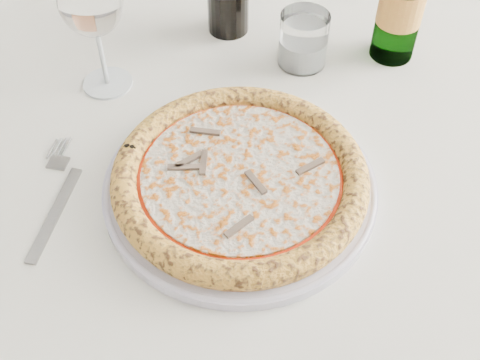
{
  "coord_description": "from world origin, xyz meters",
  "views": [
    {
      "loc": [
        0.07,
        -0.71,
        1.34
      ],
      "look_at": [
        0.15,
        -0.23,
        0.78
      ],
      "focal_mm": 45.0,
      "sensor_mm": 36.0,
      "label": 1
    }
  ],
  "objects": [
    {
      "name": "floor",
      "position": [
        0.0,
        0.0,
        -0.01
      ],
      "size": [
        5.0,
        6.0,
        0.02
      ],
      "primitive_type": "cube",
      "color": "gray",
      "rests_on": "ground"
    },
    {
      "name": "dining_table",
      "position": [
        0.15,
        -0.13,
        0.68
      ],
      "size": [
        1.63,
        1.02,
        0.76
      ],
      "color": "brown",
      "rests_on": "floor"
    },
    {
      "name": "plate",
      "position": [
        0.15,
        -0.23,
        0.76
      ],
      "size": [
        0.34,
        0.34,
        0.02
      ],
      "color": "silver",
      "rests_on": "dining_table"
    },
    {
      "name": "pizza",
      "position": [
        0.15,
        -0.23,
        0.78
      ],
      "size": [
        0.32,
        0.32,
        0.03
      ],
      "color": "#DBA354",
      "rests_on": "plate"
    },
    {
      "name": "fork",
      "position": [
        -0.08,
        -0.2,
        0.76
      ],
      "size": [
        0.06,
        0.21,
        0.0
      ],
      "color": "gray",
      "rests_on": "dining_table"
    },
    {
      "name": "wine_glass",
      "position": [
        -0.02,
        0.01,
        0.89
      ],
      "size": [
        0.09,
        0.09,
        0.19
      ],
      "color": "silver",
      "rests_on": "dining_table"
    },
    {
      "name": "tumbler",
      "position": [
        0.28,
        0.02,
        0.79
      ],
      "size": [
        0.07,
        0.07,
        0.08
      ],
      "color": "white",
      "rests_on": "dining_table"
    }
  ]
}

